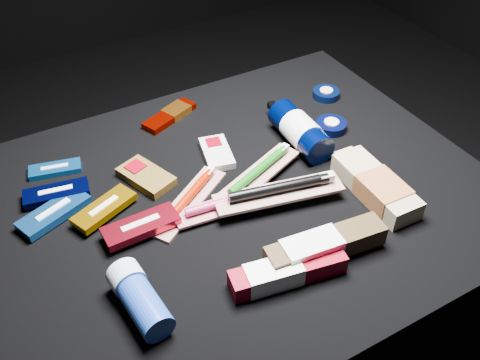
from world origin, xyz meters
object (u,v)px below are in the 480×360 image
bodywash_bottle (377,187)px  toothpaste_carton_red (283,273)px  deodorant_stick (139,298)px  lotion_bottle (300,131)px

bodywash_bottle → toothpaste_carton_red: bearing=-160.5°
deodorant_stick → toothpaste_carton_red: 0.23m
lotion_bottle → toothpaste_carton_red: bearing=-126.0°
lotion_bottle → deodorant_stick: 0.51m
bodywash_bottle → toothpaste_carton_red: size_ratio=1.04×
lotion_bottle → deodorant_stick: (-0.46, -0.23, -0.01)m
lotion_bottle → bodywash_bottle: lotion_bottle is taller
lotion_bottle → toothpaste_carton_red: 0.38m
lotion_bottle → deodorant_stick: size_ratio=1.54×
deodorant_stick → toothpaste_carton_red: bearing=-20.3°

